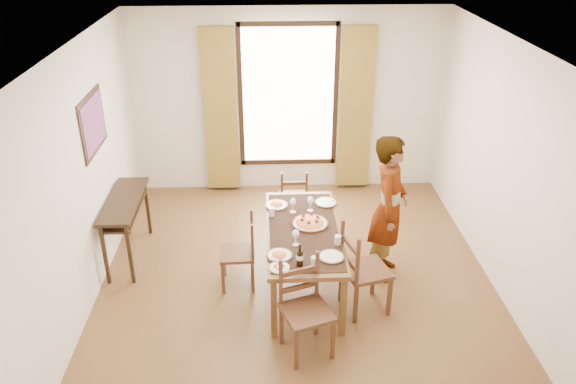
{
  "coord_description": "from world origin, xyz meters",
  "views": [
    {
      "loc": [
        -0.32,
        -5.34,
        3.89
      ],
      "look_at": [
        -0.09,
        0.31,
        1.0
      ],
      "focal_mm": 35.0,
      "sensor_mm": 36.0,
      "label": 1
    }
  ],
  "objects_px": {
    "console_table": "(125,208)",
    "dining_table": "(303,234)",
    "pasta_platter": "(310,221)",
    "man": "(389,208)"
  },
  "relations": [
    {
      "from": "dining_table",
      "to": "pasta_platter",
      "type": "height_order",
      "value": "pasta_platter"
    },
    {
      "from": "console_table",
      "to": "pasta_platter",
      "type": "height_order",
      "value": "pasta_platter"
    },
    {
      "from": "dining_table",
      "to": "man",
      "type": "height_order",
      "value": "man"
    },
    {
      "from": "man",
      "to": "pasta_platter",
      "type": "relative_size",
      "value": 4.33
    },
    {
      "from": "dining_table",
      "to": "pasta_platter",
      "type": "distance_m",
      "value": 0.17
    },
    {
      "from": "man",
      "to": "pasta_platter",
      "type": "xyz_separation_m",
      "value": [
        -0.9,
        -0.14,
        -0.06
      ]
    },
    {
      "from": "dining_table",
      "to": "man",
      "type": "xyz_separation_m",
      "value": [
        0.98,
        0.23,
        0.18
      ]
    },
    {
      "from": "man",
      "to": "pasta_platter",
      "type": "height_order",
      "value": "man"
    },
    {
      "from": "pasta_platter",
      "to": "man",
      "type": "bearing_deg",
      "value": 8.84
    },
    {
      "from": "console_table",
      "to": "dining_table",
      "type": "distance_m",
      "value": 2.2
    }
  ]
}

